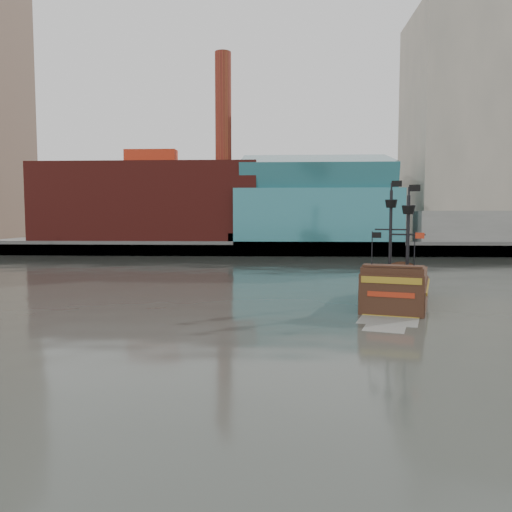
{
  "coord_description": "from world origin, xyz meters",
  "views": [
    {
      "loc": [
        3.32,
        -25.45,
        6.88
      ],
      "look_at": [
        1.52,
        11.42,
        4.0
      ],
      "focal_mm": 35.0,
      "sensor_mm": 36.0,
      "label": 1
    }
  ],
  "objects": [
    {
      "name": "skyline",
      "position": [
        5.21,
        84.56,
        24.55
      ],
      "size": [
        149.0,
        45.0,
        62.0
      ],
      "color": "brown",
      "rests_on": "promenade_far"
    },
    {
      "name": "pirate_ship",
      "position": [
        12.58,
        14.21,
        0.96
      ],
      "size": [
        8.22,
        14.72,
        10.57
      ],
      "rotation": [
        0.0,
        0.0,
        -0.3
      ],
      "color": "black",
      "rests_on": "ground"
    },
    {
      "name": "ground",
      "position": [
        0.0,
        0.0,
        0.0
      ],
      "size": [
        400.0,
        400.0,
        0.0
      ],
      "primitive_type": "plane",
      "color": "#2A2D28",
      "rests_on": "ground"
    },
    {
      "name": "promenade_far",
      "position": [
        0.0,
        92.0,
        1.0
      ],
      "size": [
        220.0,
        60.0,
        2.0
      ],
      "primitive_type": "cube",
      "color": "slate",
      "rests_on": "ground"
    },
    {
      "name": "seawall",
      "position": [
        0.0,
        62.5,
        1.3
      ],
      "size": [
        220.0,
        1.0,
        2.6
      ],
      "primitive_type": "cube",
      "color": "#4C4C49",
      "rests_on": "ground"
    }
  ]
}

